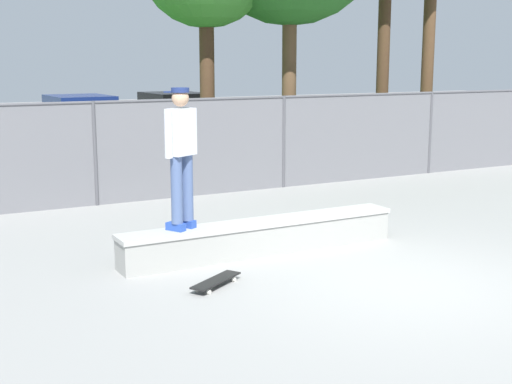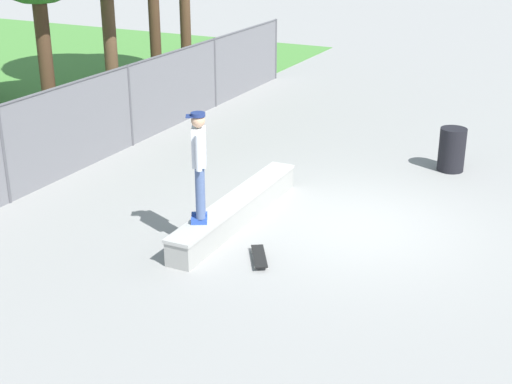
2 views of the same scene
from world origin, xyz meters
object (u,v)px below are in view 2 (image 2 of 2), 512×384
Objects in this scene: skateboarder at (199,162)px; skateboard at (259,256)px; trash_bin at (452,150)px; concrete_ledge at (237,210)px.

skateboard is (-0.03, -1.08, -1.43)m from skateboarder.
concrete_ledge is at bearing 147.72° from trash_bin.
skateboard is 0.84× the size of trash_bin.
concrete_ledge is 1.59m from skateboard.
skateboarder reaches higher than trash_bin.
trash_bin is at bearing -17.49° from skateboard.
skateboarder is 1.79m from skateboard.
trash_bin reaches higher than skateboard.
skateboard is at bearing 162.51° from trash_bin.
skateboarder is at bearing 153.03° from trash_bin.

